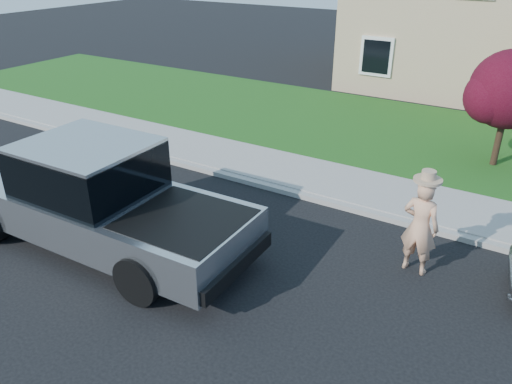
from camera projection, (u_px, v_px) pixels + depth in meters
ground at (259, 262)px, 9.63m from camera, size 80.00×80.00×0.00m
curb at (362, 211)px, 11.35m from camera, size 40.00×0.20×0.12m
sidewalk at (379, 192)px, 12.19m from camera, size 40.00×2.00×0.15m
lawn at (427, 139)px, 15.63m from camera, size 40.00×7.00×0.10m
house at (497, 10)px, 20.12m from camera, size 14.00×11.30×6.85m
pickup_truck at (98, 199)px, 9.81m from camera, size 6.64×2.57×2.16m
woman at (420, 225)px, 8.99m from camera, size 0.71×0.50×2.04m
ornamental_tree at (511, 93)px, 12.81m from camera, size 2.25×2.03×3.09m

